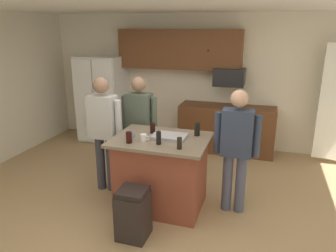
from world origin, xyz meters
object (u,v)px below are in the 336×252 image
object	(u,v)px
kitchen_island	(161,172)
person_guest_right	(104,127)
serving_tray	(169,136)
mug_ceramic_white	(144,138)
tumbler_amber	(153,128)
glass_pilsner	(129,137)
person_guest_by_door	(236,144)
glass_stout_tall	(179,143)
microwave_over_range	(229,77)
mug_blue_stoneware	(129,135)
refrigerator	(103,99)
glass_short_whisky	(159,138)
trash_bin	(133,214)
person_host_foreground	(139,122)
glass_dark_ale	(197,129)

from	to	relation	value
kitchen_island	person_guest_right	size ratio (longest dim) A/B	0.73
kitchen_island	serving_tray	size ratio (longest dim) A/B	2.78
mug_ceramic_white	tumbler_amber	xyz separation A→B (m)	(-0.00, 0.34, 0.02)
glass_pilsner	tumbler_amber	bearing A→B (deg)	71.90
person_guest_by_door	mug_ceramic_white	distance (m)	1.17
glass_pilsner	glass_stout_tall	xyz separation A→B (m)	(0.65, -0.01, -0.00)
glass_pilsner	mug_ceramic_white	bearing A→B (deg)	35.45
microwave_over_range	mug_blue_stoneware	bearing A→B (deg)	-110.70
microwave_over_range	person_guest_by_door	xyz separation A→B (m)	(0.39, -2.15, -0.51)
glass_pilsner	serving_tray	world-z (taller)	glass_pilsner
refrigerator	glass_short_whisky	bearing A→B (deg)	-49.14
glass_short_whisky	serving_tray	size ratio (longest dim) A/B	0.37
refrigerator	trash_bin	xyz separation A→B (m)	(1.96, -2.95, -0.58)
tumbler_amber	glass_short_whisky	bearing A→B (deg)	-60.13
person_host_foreground	glass_short_whisky	bearing A→B (deg)	-5.78
tumbler_amber	refrigerator	bearing A→B (deg)	132.59
tumbler_amber	glass_dark_ale	world-z (taller)	glass_dark_ale
person_host_foreground	glass_stout_tall	distance (m)	1.30
refrigerator	mug_ceramic_white	distance (m)	3.03
person_guest_by_door	person_guest_right	bearing A→B (deg)	-11.26
mug_ceramic_white	serving_tray	world-z (taller)	mug_ceramic_white
mug_blue_stoneware	trash_bin	distance (m)	0.98
mug_blue_stoneware	serving_tray	world-z (taller)	mug_blue_stoneware
mug_ceramic_white	person_guest_by_door	bearing A→B (deg)	17.36
kitchen_island	glass_dark_ale	size ratio (longest dim) A/B	7.24
person_host_foreground	glass_pilsner	world-z (taller)	person_host_foreground
glass_stout_tall	tumbler_amber	size ratio (longest dim) A/B	1.03
person_host_foreground	glass_dark_ale	distance (m)	1.08
glass_pilsner	mug_blue_stoneware	xyz separation A→B (m)	(-0.06, 0.14, -0.02)
kitchen_island	mug_blue_stoneware	distance (m)	0.67
microwave_over_range	kitchen_island	distance (m)	2.57
refrigerator	microwave_over_range	size ratio (longest dim) A/B	3.17
microwave_over_range	glass_short_whisky	distance (m)	2.61
tumbler_amber	glass_stout_tall	bearing A→B (deg)	-42.20
refrigerator	tumbler_amber	xyz separation A→B (m)	(1.87, -2.04, 0.16)
glass_stout_tall	glass_dark_ale	world-z (taller)	glass_dark_ale
mug_ceramic_white	glass_short_whisky	distance (m)	0.22
kitchen_island	person_guest_right	xyz separation A→B (m)	(-0.93, 0.20, 0.48)
trash_bin	mug_ceramic_white	bearing A→B (deg)	98.33
microwave_over_range	trash_bin	world-z (taller)	microwave_over_range
glass_stout_tall	mug_blue_stoneware	distance (m)	0.72
person_guest_by_door	serving_tray	world-z (taller)	person_guest_by_door
glass_stout_tall	glass_dark_ale	size ratio (longest dim) A/B	0.83
mug_ceramic_white	serving_tray	xyz separation A→B (m)	(0.27, 0.21, -0.03)
glass_short_whisky	mug_ceramic_white	bearing A→B (deg)	169.19
glass_pilsner	glass_dark_ale	distance (m)	0.91
kitchen_island	tumbler_amber	bearing A→B (deg)	136.33
glass_short_whisky	glass_dark_ale	bearing A→B (deg)	50.72
kitchen_island	glass_dark_ale	bearing A→B (deg)	30.36
person_host_foreground	glass_stout_tall	xyz separation A→B (m)	(0.90, -0.94, 0.10)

